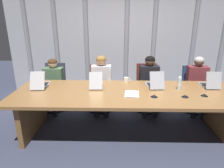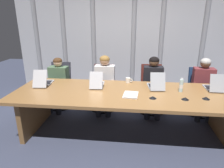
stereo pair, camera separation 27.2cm
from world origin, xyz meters
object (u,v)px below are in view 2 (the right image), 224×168
object	(u,v)px
office_chair_left_mid	(104,92)
coffee_mug_near	(128,80)
person_left_mid	(104,80)
spiral_notepad	(131,95)
laptop_center	(156,85)
person_center	(153,82)
office_chair_center	(151,94)
water_bottle_primary	(181,86)
office_chair_left_end	(60,90)
conference_mic_left_side	(185,98)
person_right_mid	(204,84)
laptop_right_mid	(214,87)
person_left_end	(58,81)
laptop_left_end	(44,81)
laptop_left_mid	(97,83)
office_chair_right_mid	(200,96)
conference_mic_right_side	(153,97)
conference_mic_middle	(206,98)

from	to	relation	value
office_chair_left_mid	coffee_mug_near	distance (m)	0.85
person_left_mid	spiral_notepad	bearing A→B (deg)	27.78
laptop_center	person_center	xyz separation A→B (m)	(0.01, 0.57, -0.14)
office_chair_center	water_bottle_primary	size ratio (longest dim) A/B	4.16
office_chair_left_end	conference_mic_left_side	xyz separation A→B (m)	(2.40, -1.20, 0.41)
laptop_center	person_right_mid	size ratio (longest dim) A/B	0.39
office_chair_left_end	person_left_mid	size ratio (longest dim) A/B	0.82
laptop_right_mid	office_chair_left_mid	xyz separation A→B (m)	(-1.98, 0.72, -0.46)
laptop_right_mid	office_chair_left_end	size ratio (longest dim) A/B	0.41
laptop_center	person_left_end	distance (m)	2.07
person_center	coffee_mug_near	world-z (taller)	person_center
laptop_left_end	laptop_right_mid	xyz separation A→B (m)	(2.95, 0.05, 0.00)
laptop_left_mid	office_chair_right_mid	world-z (taller)	laptop_left_mid
laptop_left_mid	water_bottle_primary	world-z (taller)	laptop_left_mid
person_left_mid	conference_mic_right_side	size ratio (longest dim) A/B	10.68
person_center	laptop_center	bearing A→B (deg)	-0.06
laptop_right_mid	coffee_mug_near	xyz separation A→B (m)	(-1.44, 0.23, -0.01)
laptop_left_end	office_chair_left_end	xyz separation A→B (m)	(-0.02, 0.77, -0.46)
laptop_center	person_left_end	bearing A→B (deg)	68.97
laptop_left_mid	office_chair_left_end	world-z (taller)	laptop_left_mid
laptop_center	spiral_notepad	size ratio (longest dim) A/B	1.38
person_left_end	coffee_mug_near	size ratio (longest dim) A/B	8.42
laptop_left_mid	laptop_center	xyz separation A→B (m)	(1.02, 0.01, 0.00)
person_left_end	conference_mic_right_side	size ratio (longest dim) A/B	10.07
laptop_left_end	person_center	size ratio (longest dim) A/B	0.42
office_chair_right_mid	person_right_mid	world-z (taller)	person_right_mid
water_bottle_primary	conference_mic_middle	world-z (taller)	water_bottle_primary
laptop_center	laptop_right_mid	size ratio (longest dim) A/B	1.13
laptop_left_end	conference_mic_right_side	distance (m)	1.96
laptop_center	person_left_end	world-z (taller)	person_left_end
office_chair_left_end	conference_mic_right_side	xyz separation A→B (m)	(1.93, -1.21, 0.41)
laptop_left_end	person_right_mid	size ratio (longest dim) A/B	0.42
office_chair_center	person_right_mid	world-z (taller)	person_right_mid
conference_mic_middle	conference_mic_right_side	bearing A→B (deg)	-175.66
office_chair_right_mid	laptop_right_mid	bearing A→B (deg)	-6.98
person_center	conference_mic_left_side	size ratio (longest dim) A/B	10.65
person_center	office_chair_center	bearing A→B (deg)	-176.63
office_chair_center	person_center	bearing A→B (deg)	-1.56
office_chair_center	office_chair_right_mid	size ratio (longest dim) A/B	1.05
laptop_left_end	conference_mic_middle	xyz separation A→B (m)	(2.69, -0.38, -0.04)
laptop_center	person_left_mid	distance (m)	1.14
office_chair_left_end	conference_mic_middle	world-z (taller)	office_chair_left_end
person_left_mid	conference_mic_left_side	size ratio (longest dim) A/B	10.68
office_chair_right_mid	laptop_center	bearing A→B (deg)	-57.57
office_chair_right_mid	coffee_mug_near	distance (m)	1.62
conference_mic_right_side	laptop_left_end	bearing A→B (deg)	167.01
office_chair_right_mid	water_bottle_primary	world-z (taller)	water_bottle_primary
laptop_left_mid	office_chair_left_mid	world-z (taller)	laptop_left_mid
coffee_mug_near	office_chair_left_end	bearing A→B (deg)	162.45
person_center	conference_mic_left_side	world-z (taller)	person_center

